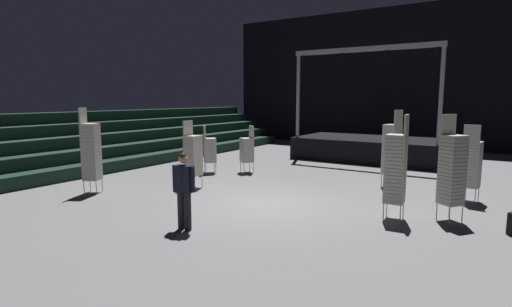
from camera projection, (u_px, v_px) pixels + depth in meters
The scene contains 13 objects.
ground_plane at pixel (267, 205), 10.82m from camera, with size 22.00×30.00×0.10m, color slate.
arena_end_wall at pixel (403, 78), 22.74m from camera, with size 22.00×0.30×8.00m, color black.
bleacher_bank_left at pixel (90, 140), 16.39m from camera, with size 3.75×24.00×2.25m.
stage_riser at pixel (371, 147), 18.49m from camera, with size 6.62×3.58×4.97m.
man_with_tie at pixel (184, 187), 8.55m from camera, with size 0.57×0.27×1.69m.
chair_stack_front_left at pixel (452, 169), 9.12m from camera, with size 0.62×0.62×2.48m.
chair_stack_front_right at pixel (210, 149), 15.19m from camera, with size 0.62×0.62×1.79m.
chair_stack_mid_left at pixel (247, 149), 15.26m from camera, with size 0.61×0.61×1.79m.
chair_stack_mid_right at pixel (193, 155), 12.60m from camera, with size 0.44×0.44×2.14m.
chair_stack_mid_centre at pixel (396, 168), 9.26m from camera, with size 0.47×0.47×2.48m.
chair_stack_rear_left at pixel (392, 149), 12.72m from camera, with size 0.56×0.56×2.48m.
chair_stack_rear_right at pixel (91, 151), 11.87m from camera, with size 0.60×0.60×2.56m.
chair_stack_rear_centre at pixel (471, 163), 10.91m from camera, with size 0.50×0.50×2.14m.
Camera 1 is at (5.45, -9.00, 2.84)m, focal length 27.97 mm.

